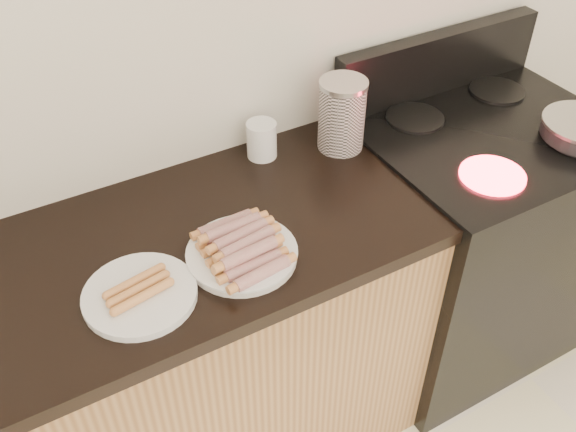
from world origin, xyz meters
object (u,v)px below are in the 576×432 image
mug (262,140)px  side_plate (140,295)px  main_plate (242,255)px  stove (467,242)px  canister (342,115)px

mug → side_plate: bearing=-144.3°
main_plate → mug: (0.24, 0.35, 0.04)m
side_plate → mug: mug is taller
side_plate → mug: bearing=35.7°
stove → mug: 0.86m
stove → canister: bearing=158.5°
mug → main_plate: bearing=-124.2°
side_plate → canister: bearing=21.6°
stove → main_plate: main_plate is taller
side_plate → canister: (0.72, 0.28, 0.10)m
mug → canister: bearing=-17.7°
main_plate → mug: mug is taller
mug → stove: bearing=-20.3°
canister → mug: canister is taller
side_plate → main_plate: bearing=0.5°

